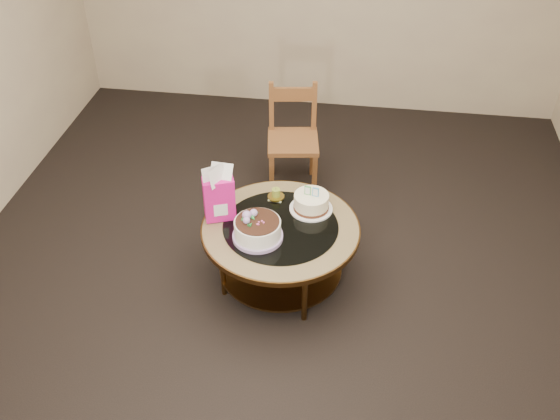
# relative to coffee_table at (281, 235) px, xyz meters

# --- Properties ---
(ground) EXTENTS (5.00, 5.00, 0.00)m
(ground) POSITION_rel_coffee_table_xyz_m (-0.00, 0.00, -0.38)
(ground) COLOR black
(ground) RESTS_ON ground
(room_walls) EXTENTS (4.52, 5.02, 2.61)m
(room_walls) POSITION_rel_coffee_table_xyz_m (-0.00, 0.00, 1.16)
(room_walls) COLOR tan
(room_walls) RESTS_ON ground
(coffee_table) EXTENTS (1.02, 1.02, 0.46)m
(coffee_table) POSITION_rel_coffee_table_xyz_m (0.00, 0.00, 0.00)
(coffee_table) COLOR brown
(coffee_table) RESTS_ON ground
(decorated_cake) EXTENTS (0.32, 0.32, 0.18)m
(decorated_cake) POSITION_rel_coffee_table_xyz_m (-0.13, -0.13, 0.14)
(decorated_cake) COLOR #AB8CC7
(decorated_cake) RESTS_ON coffee_table
(cream_cake) EXTENTS (0.28, 0.28, 0.18)m
(cream_cake) POSITION_rel_coffee_table_xyz_m (0.17, 0.20, 0.14)
(cream_cake) COLOR white
(cream_cake) RESTS_ON coffee_table
(gift_bag) EXTENTS (0.22, 0.19, 0.39)m
(gift_bag) POSITION_rel_coffee_table_xyz_m (-0.40, 0.03, 0.27)
(gift_bag) COLOR #EC1694
(gift_bag) RESTS_ON coffee_table
(pillar_candle) EXTENTS (0.11, 0.11, 0.08)m
(pillar_candle) POSITION_rel_coffee_table_xyz_m (-0.07, 0.28, 0.11)
(pillar_candle) COLOR #DCC95A
(pillar_candle) RESTS_ON coffee_table
(dining_chair) EXTENTS (0.44, 0.44, 0.84)m
(dining_chair) POSITION_rel_coffee_table_xyz_m (-0.06, 1.11, 0.05)
(dining_chair) COLOR brown
(dining_chair) RESTS_ON ground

